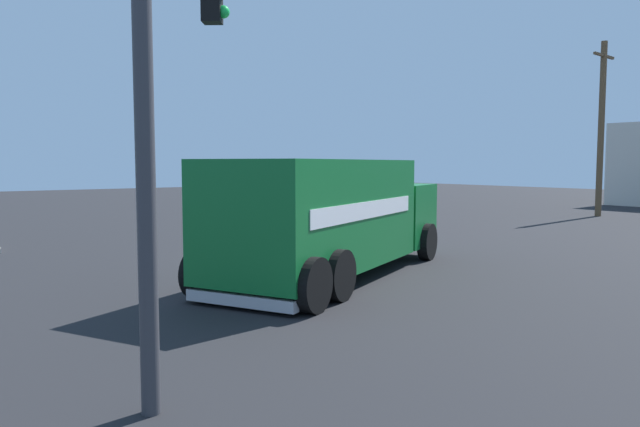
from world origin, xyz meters
TOP-DOWN VIEW (x-y plane):
  - ground_plane at (0.00, 0.00)m, footprint 100.00×100.00m
  - delivery_truck at (2.16, -0.98)m, footprint 5.88×8.42m
  - traffic_light_primary at (6.18, -6.47)m, footprint 3.20×2.53m
  - pickup_tan at (-8.30, 5.55)m, footprint 2.57×5.34m
  - utility_pole at (-2.60, 19.49)m, footprint 0.36×2.20m

SIDE VIEW (x-z plane):
  - ground_plane at x=0.00m, z-range 0.00..0.00m
  - pickup_tan at x=-8.30m, z-range 0.04..1.42m
  - delivery_truck at x=2.16m, z-range 0.08..2.78m
  - traffic_light_primary at x=6.18m, z-range 0.96..7.24m
  - utility_pole at x=-2.60m, z-range 0.14..8.72m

